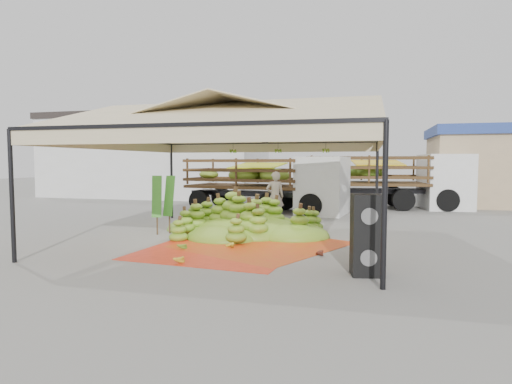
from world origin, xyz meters
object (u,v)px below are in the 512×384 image
(truck_left, at_px, (272,178))
(speaker_stack, at_px, (367,235))
(banana_heap, at_px, (247,214))
(vendor, at_px, (275,197))
(truck_right, at_px, (392,175))

(truck_left, bearing_deg, speaker_stack, -59.80)
(banana_heap, height_order, vendor, vendor)
(banana_heap, relative_size, truck_left, 0.76)
(vendor, height_order, truck_left, truck_left)
(speaker_stack, height_order, truck_left, truck_left)
(banana_heap, relative_size, truck_right, 0.72)
(banana_heap, xyz_separation_m, truck_right, (4.81, 8.96, 1.01))
(truck_left, xyz_separation_m, truck_right, (5.36, 2.94, 0.09))
(banana_heap, bearing_deg, truck_left, 95.22)
(truck_left, relative_size, truck_right, 0.94)
(banana_heap, bearing_deg, truck_right, 61.76)
(truck_left, bearing_deg, banana_heap, -77.05)
(speaker_stack, xyz_separation_m, vendor, (-3.42, 7.15, 0.14))
(banana_heap, xyz_separation_m, speaker_stack, (3.71, -4.28, 0.20))
(speaker_stack, bearing_deg, truck_left, 101.56)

